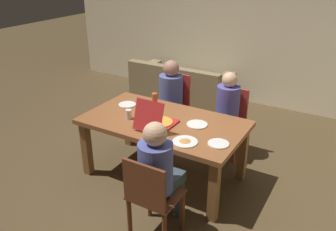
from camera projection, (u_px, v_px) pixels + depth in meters
name	position (u px, v px, depth m)	size (l,w,h in m)	color
ground_plane	(164.00, 175.00, 4.30)	(20.00, 20.00, 0.00)	#4D3C24
back_wall	(250.00, 24.00, 5.97)	(7.42, 0.12, 2.78)	#F2E5C2
dining_table	(164.00, 128.00, 4.02)	(1.84, 1.03, 0.75)	brown
chair_0	(229.00, 118.00, 4.64)	(0.44, 0.39, 0.89)	#B2322A
person_0	(226.00, 109.00, 4.45)	(0.30, 0.47, 1.15)	#2E3A4C
chair_1	(174.00, 104.00, 5.06)	(0.41, 0.42, 0.93)	#B52D29
person_1	(169.00, 94.00, 4.87)	(0.33, 0.49, 1.17)	#33304E
chair_2	(151.00, 197.00, 3.15)	(0.45, 0.41, 0.88)	brown
person_2	(159.00, 169.00, 3.17)	(0.31, 0.52, 1.19)	#33424A
pizza_box_0	(157.00, 121.00, 3.84)	(0.34, 0.45, 0.35)	red
plate_0	(127.00, 105.00, 4.39)	(0.22, 0.22, 0.01)	white
plate_1	(197.00, 124.00, 3.87)	(0.23, 0.23, 0.01)	white
plate_2	(218.00, 144.00, 3.48)	(0.21, 0.21, 0.01)	white
plate_3	(185.00, 141.00, 3.51)	(0.26, 0.26, 0.03)	white
drinking_glass_0	(129.00, 114.00, 4.00)	(0.07, 0.07, 0.11)	silver
drinking_glass_1	(155.00, 99.00, 4.40)	(0.07, 0.07, 0.14)	#BA4B2C
couch	(181.00, 88.00, 6.33)	(1.75, 0.87, 0.75)	#877651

